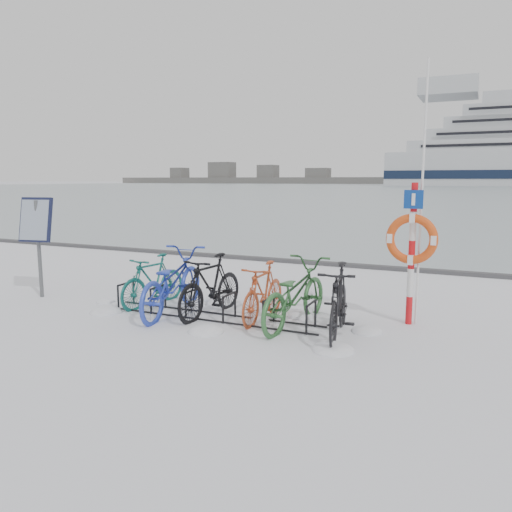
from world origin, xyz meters
TOP-DOWN VIEW (x-y plane):
  - ground at (0.00, 0.00)m, footprint 900.00×900.00m
  - ice_sheet at (0.00, 155.00)m, footprint 400.00×298.00m
  - quay_edge at (0.00, 5.90)m, footprint 400.00×0.25m
  - bike_rack at (0.00, 0.00)m, footprint 4.00×0.48m
  - info_board at (-3.86, -0.10)m, footprint 0.70×0.38m
  - lifebuoy_station at (3.14, 0.96)m, footprint 0.80×0.23m
  - shoreline at (-122.02, 260.00)m, footprint 180.00×12.00m
  - bike_0 at (-1.43, 0.35)m, footprint 0.69×1.69m
  - bike_1 at (-0.78, -0.01)m, footprint 1.06×2.32m
  - bike_2 at (-0.08, 0.15)m, footprint 0.69×1.87m
  - bike_3 at (0.86, 0.28)m, footprint 0.49×1.68m
  - bike_4 at (1.45, 0.19)m, footprint 0.97×2.19m
  - bike_5 at (2.25, -0.08)m, footprint 0.80×1.93m
  - snow_drifts at (0.58, -0.18)m, footprint 5.44×2.02m

SIDE VIEW (x-z plane):
  - ground at x=0.00m, z-range 0.00..0.00m
  - snow_drifts at x=0.58m, z-range -0.10..0.10m
  - ice_sheet at x=0.00m, z-range 0.00..0.02m
  - quay_edge at x=0.00m, z-range 0.00..0.10m
  - bike_rack at x=0.00m, z-range -0.05..0.41m
  - bike_0 at x=-1.43m, z-range 0.00..0.99m
  - bike_3 at x=0.86m, z-range 0.00..1.01m
  - bike_2 at x=-0.08m, z-range 0.00..1.10m
  - bike_4 at x=1.45m, z-range 0.00..1.11m
  - bike_5 at x=2.25m, z-range 0.00..1.13m
  - bike_1 at x=-0.78m, z-range 0.00..1.17m
  - lifebuoy_station at x=3.14m, z-range -0.69..3.49m
  - info_board at x=-3.86m, z-range 0.44..2.44m
  - shoreline at x=-122.02m, z-range -1.96..7.54m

